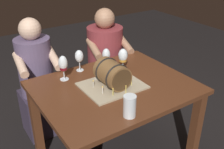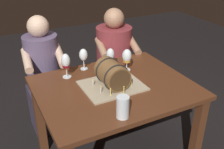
{
  "view_description": "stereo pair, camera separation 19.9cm",
  "coord_description": "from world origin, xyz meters",
  "px_view_note": "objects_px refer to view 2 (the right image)",
  "views": [
    {
      "loc": [
        -1.0,
        -1.48,
        1.76
      ],
      "look_at": [
        -0.02,
        0.0,
        0.85
      ],
      "focal_mm": 42.93,
      "sensor_mm": 36.0,
      "label": 1
    },
    {
      "loc": [
        -0.83,
        -1.58,
        1.76
      ],
      "look_at": [
        -0.02,
        0.0,
        0.85
      ],
      "focal_mm": 42.93,
      "sensor_mm": 36.0,
      "label": 2
    }
  ],
  "objects_px": {
    "barrel_cake": "(112,76)",
    "wine_glass_empty": "(83,55)",
    "wine_glass_amber": "(127,57)",
    "beer_pint": "(123,108)",
    "wine_glass_rose": "(110,55)",
    "wine_glass_red": "(66,62)",
    "person_seated_left": "(45,81)",
    "person_seated_right": "(114,65)",
    "dining_table": "(115,99)"
  },
  "relations": [
    {
      "from": "person_seated_right",
      "to": "wine_glass_red",
      "type": "bearing_deg",
      "value": -146.91
    },
    {
      "from": "wine_glass_empty",
      "to": "wine_glass_amber",
      "type": "distance_m",
      "value": 0.37
    },
    {
      "from": "beer_pint",
      "to": "wine_glass_amber",
      "type": "bearing_deg",
      "value": 57.99
    },
    {
      "from": "wine_glass_amber",
      "to": "beer_pint",
      "type": "relative_size",
      "value": 1.29
    },
    {
      "from": "wine_glass_red",
      "to": "wine_glass_rose",
      "type": "relative_size",
      "value": 1.11
    },
    {
      "from": "person_seated_right",
      "to": "person_seated_left",
      "type": "bearing_deg",
      "value": -179.96
    },
    {
      "from": "dining_table",
      "to": "beer_pint",
      "type": "relative_size",
      "value": 7.95
    },
    {
      "from": "wine_glass_rose",
      "to": "person_seated_right",
      "type": "xyz_separation_m",
      "value": [
        0.26,
        0.44,
        -0.33
      ]
    },
    {
      "from": "beer_pint",
      "to": "person_seated_left",
      "type": "xyz_separation_m",
      "value": [
        -0.23,
        1.1,
        -0.29
      ]
    },
    {
      "from": "barrel_cake",
      "to": "wine_glass_empty",
      "type": "relative_size",
      "value": 2.44
    },
    {
      "from": "barrel_cake",
      "to": "beer_pint",
      "type": "relative_size",
      "value": 3.06
    },
    {
      "from": "person_seated_right",
      "to": "wine_glass_amber",
      "type": "bearing_deg",
      "value": -106.32
    },
    {
      "from": "wine_glass_red",
      "to": "wine_glass_rose",
      "type": "xyz_separation_m",
      "value": [
        0.39,
        -0.02,
        -0.01
      ]
    },
    {
      "from": "beer_pint",
      "to": "person_seated_right",
      "type": "xyz_separation_m",
      "value": [
        0.51,
        1.1,
        -0.27
      ]
    },
    {
      "from": "barrel_cake",
      "to": "person_seated_right",
      "type": "distance_m",
      "value": 0.88
    },
    {
      "from": "barrel_cake",
      "to": "person_seated_left",
      "type": "distance_m",
      "value": 0.87
    },
    {
      "from": "wine_glass_red",
      "to": "person_seated_right",
      "type": "height_order",
      "value": "person_seated_right"
    },
    {
      "from": "wine_glass_amber",
      "to": "beer_pint",
      "type": "bearing_deg",
      "value": -122.01
    },
    {
      "from": "wine_glass_red",
      "to": "person_seated_left",
      "type": "xyz_separation_m",
      "value": [
        -0.1,
        0.42,
        -0.36
      ]
    },
    {
      "from": "barrel_cake",
      "to": "wine_glass_rose",
      "type": "distance_m",
      "value": 0.32
    },
    {
      "from": "wine_glass_amber",
      "to": "person_seated_right",
      "type": "xyz_separation_m",
      "value": [
        0.16,
        0.53,
        -0.33
      ]
    },
    {
      "from": "dining_table",
      "to": "barrel_cake",
      "type": "distance_m",
      "value": 0.21
    },
    {
      "from": "dining_table",
      "to": "person_seated_left",
      "type": "height_order",
      "value": "person_seated_left"
    },
    {
      "from": "barrel_cake",
      "to": "wine_glass_red",
      "type": "distance_m",
      "value": 0.4
    },
    {
      "from": "barrel_cake",
      "to": "wine_glass_empty",
      "type": "distance_m",
      "value": 0.39
    },
    {
      "from": "barrel_cake",
      "to": "beer_pint",
      "type": "xyz_separation_m",
      "value": [
        -0.12,
        -0.38,
        -0.02
      ]
    },
    {
      "from": "beer_pint",
      "to": "person_seated_left",
      "type": "relative_size",
      "value": 0.13
    },
    {
      "from": "dining_table",
      "to": "wine_glass_empty",
      "type": "relative_size",
      "value": 6.34
    },
    {
      "from": "barrel_cake",
      "to": "wine_glass_red",
      "type": "relative_size",
      "value": 2.21
    },
    {
      "from": "dining_table",
      "to": "wine_glass_red",
      "type": "relative_size",
      "value": 5.75
    },
    {
      "from": "wine_glass_red",
      "to": "person_seated_right",
      "type": "relative_size",
      "value": 0.18
    },
    {
      "from": "dining_table",
      "to": "barrel_cake",
      "type": "relative_size",
      "value": 2.6
    },
    {
      "from": "barrel_cake",
      "to": "person_seated_right",
      "type": "xyz_separation_m",
      "value": [
        0.39,
        0.73,
        -0.29
      ]
    },
    {
      "from": "wine_glass_rose",
      "to": "barrel_cake",
      "type": "bearing_deg",
      "value": -114.53
    },
    {
      "from": "wine_glass_amber",
      "to": "person_seated_right",
      "type": "relative_size",
      "value": 0.16
    },
    {
      "from": "wine_glass_red",
      "to": "beer_pint",
      "type": "xyz_separation_m",
      "value": [
        0.14,
        -0.68,
        -0.06
      ]
    },
    {
      "from": "wine_glass_red",
      "to": "wine_glass_rose",
      "type": "height_order",
      "value": "wine_glass_red"
    },
    {
      "from": "wine_glass_red",
      "to": "person_seated_left",
      "type": "relative_size",
      "value": 0.17
    },
    {
      "from": "wine_glass_empty",
      "to": "wine_glass_amber",
      "type": "relative_size",
      "value": 0.98
    },
    {
      "from": "person_seated_right",
      "to": "wine_glass_rose",
      "type": "bearing_deg",
      "value": -120.96
    },
    {
      "from": "beer_pint",
      "to": "person_seated_left",
      "type": "height_order",
      "value": "person_seated_left"
    },
    {
      "from": "beer_pint",
      "to": "person_seated_right",
      "type": "height_order",
      "value": "person_seated_right"
    },
    {
      "from": "beer_pint",
      "to": "person_seated_right",
      "type": "distance_m",
      "value": 1.25
    },
    {
      "from": "barrel_cake",
      "to": "wine_glass_red",
      "type": "xyz_separation_m",
      "value": [
        -0.26,
        0.3,
        0.04
      ]
    },
    {
      "from": "barrel_cake",
      "to": "person_seated_right",
      "type": "height_order",
      "value": "person_seated_right"
    },
    {
      "from": "wine_glass_amber",
      "to": "beer_pint",
      "type": "height_order",
      "value": "wine_glass_amber"
    },
    {
      "from": "person_seated_left",
      "to": "person_seated_right",
      "type": "distance_m",
      "value": 0.75
    },
    {
      "from": "wine_glass_amber",
      "to": "wine_glass_rose",
      "type": "relative_size",
      "value": 1.03
    },
    {
      "from": "wine_glass_red",
      "to": "person_seated_left",
      "type": "distance_m",
      "value": 0.56
    },
    {
      "from": "wine_glass_red",
      "to": "beer_pint",
      "type": "distance_m",
      "value": 0.7
    }
  ]
}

